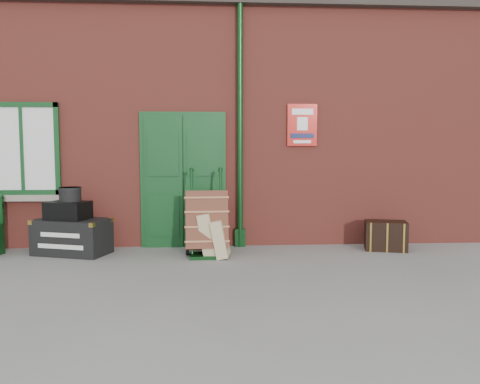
{
  "coord_description": "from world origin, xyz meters",
  "views": [
    {
      "loc": [
        0.17,
        -6.38,
        1.61
      ],
      "look_at": [
        0.6,
        0.6,
        1.0
      ],
      "focal_mm": 35.0,
      "sensor_mm": 36.0,
      "label": 1
    }
  ],
  "objects": [
    {
      "name": "suitcase_back",
      "position": [
        0.12,
        0.73,
        0.34
      ],
      "size": [
        0.36,
        0.51,
        0.68
      ],
      "primitive_type": "cube",
      "rotation": [
        0.0,
        -0.17,
        -0.14
      ],
      "color": "tan",
      "rests_on": "ground"
    },
    {
      "name": "porter_trolley",
      "position": [
        0.09,
        0.8,
        0.51
      ],
      "size": [
        0.66,
        0.71,
        1.32
      ],
      "rotation": [
        0.0,
        0.0,
        0.03
      ],
      "color": "black",
      "rests_on": "ground"
    },
    {
      "name": "ground",
      "position": [
        0.0,
        0.0,
        0.0
      ],
      "size": [
        80.0,
        80.0,
        0.0
      ],
      "primitive_type": "plane",
      "color": "gray",
      "rests_on": "ground"
    },
    {
      "name": "suitcase_front",
      "position": [
        0.3,
        0.63,
        0.29
      ],
      "size": [
        0.33,
        0.46,
        0.59
      ],
      "primitive_type": "cube",
      "rotation": [
        0.0,
        -0.19,
        -0.14
      ],
      "color": "tan",
      "rests_on": "ground"
    },
    {
      "name": "station_building",
      "position": [
        -0.0,
        3.49,
        2.16
      ],
      "size": [
        10.3,
        4.3,
        4.36
      ],
      "color": "#993C31",
      "rests_on": "ground"
    },
    {
      "name": "dark_trunk",
      "position": [
        3.01,
        1.01,
        0.24
      ],
      "size": [
        0.74,
        0.58,
        0.47
      ],
      "primitive_type": "cube",
      "rotation": [
        0.0,
        0.0,
        -0.26
      ],
      "color": "black",
      "rests_on": "ground"
    },
    {
      "name": "houdini_trunk",
      "position": [
        -2.01,
        1.0,
        0.28
      ],
      "size": [
        1.24,
        0.91,
        0.55
      ],
      "primitive_type": "cube",
      "rotation": [
        0.0,
        0.0,
        -0.31
      ],
      "color": "black",
      "rests_on": "ground"
    },
    {
      "name": "hatbox",
      "position": [
        -2.03,
        1.03,
        0.94
      ],
      "size": [
        0.42,
        0.42,
        0.22
      ],
      "primitive_type": "cylinder",
      "rotation": [
        0.0,
        0.0,
        -0.31
      ],
      "color": "black",
      "rests_on": "strongbox"
    },
    {
      "name": "strongbox",
      "position": [
        -2.06,
        1.0,
        0.69
      ],
      "size": [
        0.71,
        0.61,
        0.28
      ],
      "primitive_type": "cube",
      "rotation": [
        0.0,
        0.0,
        -0.31
      ],
      "color": "black",
      "rests_on": "houdini_trunk"
    }
  ]
}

